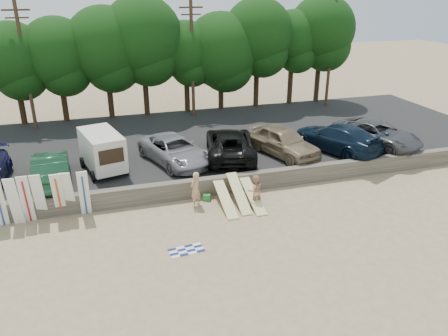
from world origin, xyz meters
The scene contains 26 objects.
ground centered at (0.00, 0.00, 0.00)m, with size 120.00×120.00×0.00m, color tan.
seawall centered at (0.00, 3.00, 0.50)m, with size 44.00×0.50×1.00m, color #6B6356.
parking_lot centered at (0.00, 10.50, 0.35)m, with size 44.00×14.50×0.70m, color #282828.
treeline centered at (0.44, 17.58, 6.32)m, with size 32.85×6.32×9.30m.
utility_poles centered at (2.00, 16.00, 5.43)m, with size 25.80×0.26×9.00m.
box_trailer centered at (-5.50, 6.39, 1.97)m, with size 2.69×3.89×2.27m.
car_1 centered at (-8.21, 5.41, 1.54)m, with size 1.79×5.12×1.69m, color #163E25.
car_2 centered at (-1.36, 6.46, 1.47)m, with size 2.57×5.57×1.55m, color gray.
car_3 centered at (2.08, 6.43, 1.55)m, with size 2.82×6.11×1.70m, color black.
car_4 centered at (5.34, 5.75, 1.60)m, with size 2.12×5.28×1.80m, color #897557.
car_5 centered at (8.89, 5.52, 1.57)m, with size 2.44×6.01×1.74m, color black.
car_6 centered at (11.88, 5.49, 1.52)m, with size 2.72×5.91×1.64m, color #45474A.
surfboard_upright_1 centered at (-9.69, 2.39, 1.28)m, with size 0.50×0.06×2.60m, color white.
surfboard_upright_2 centered at (-9.18, 2.50, 1.28)m, with size 0.50×0.06×2.60m, color white.
surfboard_upright_3 centered at (-8.63, 2.60, 1.27)m, with size 0.50×0.06×2.60m, color white.
surfboard_upright_4 centered at (-7.76, 2.57, 1.25)m, with size 0.50×0.06×2.60m, color white.
surfboard_upright_5 centered at (-7.30, 2.64, 1.25)m, with size 0.50×0.06×2.60m, color white.
surfboard_upright_6 centered at (-6.57, 2.42, 1.27)m, with size 0.50×0.06×2.60m, color white.
surfboard_low_0 centered at (0.25, 1.42, 0.48)m, with size 0.56×3.00×0.07m, color beige.
surfboard_low_1 centered at (1.05, 1.57, 0.59)m, with size 0.56×3.00×0.07m, color beige.
surfboard_low_2 centered at (1.73, 1.36, 0.46)m, with size 0.56×3.00×0.07m, color beige.
beachgoer_a centered at (-1.17, 1.93, 0.95)m, with size 0.69×0.46×1.90m, color tan.
beachgoer_b centered at (1.76, 1.12, 0.85)m, with size 0.83×0.64×1.70m, color tan.
cooler centered at (-0.46, 2.40, 0.16)m, with size 0.38×0.30×0.32m, color #227E32.
gear_bag centered at (1.72, 2.03, 0.11)m, with size 0.30×0.25×0.22m, color #C47717.
beach_towel centered at (-2.51, -1.95, 0.01)m, with size 1.50×1.50×0.00m, color white.
Camera 1 is at (-5.53, -17.69, 10.60)m, focal length 35.00 mm.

